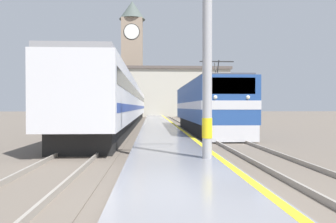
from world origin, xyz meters
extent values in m
plane|color=#60564C|center=(0.00, 30.00, 0.00)|extent=(200.00, 200.00, 0.00)
cube|color=slate|center=(0.00, 25.00, 0.13)|extent=(2.90, 140.00, 0.26)
cube|color=yellow|center=(1.30, 25.00, 0.27)|extent=(0.20, 140.00, 0.00)
cube|color=#60564C|center=(3.15, 25.00, 0.01)|extent=(2.83, 140.00, 0.02)
cube|color=gray|center=(2.43, 25.00, 0.09)|extent=(0.07, 140.00, 0.14)
cube|color=gray|center=(3.86, 25.00, 0.09)|extent=(0.07, 140.00, 0.14)
cube|color=#60564C|center=(-3.37, 25.00, 0.01)|extent=(2.83, 140.00, 0.02)
cube|color=gray|center=(-4.09, 25.00, 0.09)|extent=(0.07, 140.00, 0.14)
cube|color=gray|center=(-2.65, 25.00, 0.09)|extent=(0.07, 140.00, 0.14)
cube|color=black|center=(3.15, 16.86, 0.45)|extent=(2.46, 13.42, 0.90)
cube|color=#23478C|center=(3.15, 16.86, 2.13)|extent=(2.90, 14.59, 2.47)
cube|color=silver|center=(3.15, 16.86, 1.89)|extent=(2.92, 14.61, 0.44)
cube|color=silver|center=(3.15, 9.71, 0.50)|extent=(2.76, 0.30, 0.81)
cube|color=black|center=(3.15, 9.62, 2.82)|extent=(2.32, 0.12, 0.80)
sphere|color=white|center=(2.35, 9.58, 2.26)|extent=(0.20, 0.20, 0.20)
sphere|color=white|center=(3.94, 9.58, 2.26)|extent=(0.20, 0.20, 0.20)
cube|color=#4C4C51|center=(3.15, 16.86, 3.43)|extent=(2.61, 13.86, 0.12)
cylinder|color=#333333|center=(3.15, 12.86, 3.99)|extent=(0.06, 0.63, 1.03)
cylinder|color=#333333|center=(3.15, 13.56, 3.99)|extent=(0.06, 0.63, 1.03)
cube|color=#262626|center=(3.15, 13.21, 4.49)|extent=(2.03, 0.08, 0.06)
cube|color=black|center=(-3.37, 27.24, 0.45)|extent=(2.46, 43.01, 0.90)
cube|color=silver|center=(-3.37, 27.24, 2.33)|extent=(2.90, 44.80, 2.85)
cube|color=black|center=(-3.37, 27.24, 2.90)|extent=(2.92, 43.90, 0.64)
cube|color=navy|center=(-3.37, 27.24, 1.76)|extent=(2.92, 43.90, 0.36)
cube|color=gray|center=(-3.37, 27.24, 3.85)|extent=(2.67, 44.80, 0.20)
cylinder|color=#9E9EA3|center=(0.92, 3.60, 4.25)|extent=(0.29, 0.29, 7.96)
cylinder|color=yellow|center=(0.92, 3.60, 1.16)|extent=(0.31, 0.31, 0.60)
cube|color=gray|center=(-4.87, 66.89, 10.58)|extent=(4.55, 4.55, 21.16)
cylinder|color=black|center=(-4.87, 64.60, 17.97)|extent=(3.49, 0.06, 3.49)
cylinder|color=white|center=(-4.87, 64.57, 17.97)|extent=(3.19, 0.10, 3.19)
cone|color=#47514C|center=(-4.87, 66.89, 23.21)|extent=(5.69, 5.69, 4.10)
cube|color=#B7B2A3|center=(-0.88, 56.66, 4.40)|extent=(29.55, 6.18, 8.80)
cube|color=#564C47|center=(-0.88, 56.66, 9.05)|extent=(30.15, 6.78, 0.50)
camera|label=1|loc=(-0.75, -6.03, 1.79)|focal=35.00mm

